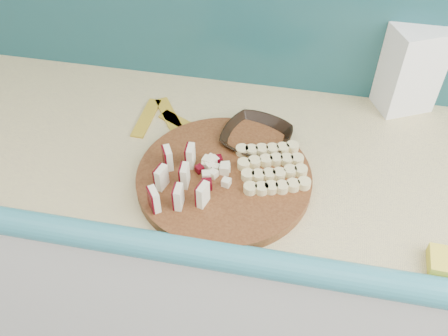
% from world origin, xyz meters
% --- Properties ---
extents(kitchen_counter, '(2.20, 0.63, 0.91)m').
position_xyz_m(kitchen_counter, '(0.10, 1.50, 0.46)').
color(kitchen_counter, white).
rests_on(kitchen_counter, ground).
extents(cutting_board, '(0.49, 0.49, 0.02)m').
position_xyz_m(cutting_board, '(0.30, 1.40, 0.92)').
color(cutting_board, '#3F1D0D').
rests_on(cutting_board, kitchen_counter).
extents(apple_wedges, '(0.13, 0.17, 0.05)m').
position_xyz_m(apple_wedges, '(0.21, 1.34, 0.96)').
color(apple_wedges, '#F9F1C7').
rests_on(apple_wedges, cutting_board).
extents(apple_chunks, '(0.06, 0.06, 0.02)m').
position_xyz_m(apple_chunks, '(0.28, 1.39, 0.94)').
color(apple_chunks, '#FFF0CB').
rests_on(apple_chunks, cutting_board).
extents(banana_slices, '(0.18, 0.18, 0.02)m').
position_xyz_m(banana_slices, '(0.41, 1.43, 0.94)').
color(banana_slices, beige).
rests_on(banana_slices, cutting_board).
extents(brown_bowl, '(0.20, 0.20, 0.04)m').
position_xyz_m(brown_bowl, '(0.36, 1.53, 0.93)').
color(brown_bowl, black).
rests_on(brown_bowl, kitchen_counter).
extents(flour_bag, '(0.16, 0.14, 0.23)m').
position_xyz_m(flour_bag, '(0.71, 1.76, 1.02)').
color(flour_bag, white).
rests_on(flour_bag, kitchen_counter).
extents(banana_peel, '(0.20, 0.17, 0.01)m').
position_xyz_m(banana_peel, '(0.12, 1.58, 0.91)').
color(banana_peel, gold).
rests_on(banana_peel, kitchen_counter).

